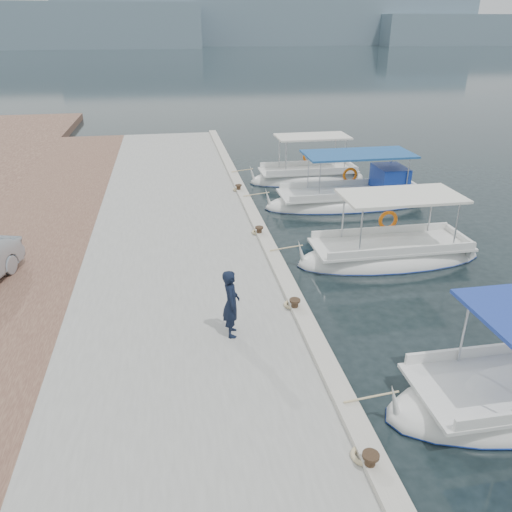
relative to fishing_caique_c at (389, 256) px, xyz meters
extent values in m
plane|color=black|center=(-3.70, -4.91, -0.13)|extent=(400.00, 400.00, 0.00)
cube|color=gray|center=(-6.70, 0.09, 0.12)|extent=(6.00, 40.00, 0.50)
cube|color=#B0AB9C|center=(-3.92, 0.09, 0.43)|extent=(0.44, 40.00, 0.12)
cube|color=brown|center=(-11.70, 0.09, 0.12)|extent=(4.00, 40.00, 0.50)
cube|color=slate|center=(36.30, 205.09, 8.87)|extent=(160.00, 40.00, 18.00)
cube|color=slate|center=(136.30, 195.09, 5.37)|extent=(120.00, 40.00, 11.00)
ellipsoid|color=silver|center=(0.00, 0.00, -0.08)|extent=(6.20, 2.14, 1.30)
ellipsoid|color=#153296|center=(0.00, 0.00, -0.10)|extent=(6.23, 2.18, 0.22)
cube|color=silver|center=(0.00, 0.00, 0.42)|extent=(5.08, 1.84, 0.08)
cube|color=silver|center=(0.15, 0.00, 2.06)|extent=(3.72, 1.97, 0.08)
cylinder|color=silver|center=(-1.40, -0.80, 1.22)|extent=(0.05, 0.05, 1.60)
torus|color=orange|center=(0.30, 1.01, 0.87)|extent=(0.68, 0.12, 0.68)
ellipsoid|color=silver|center=(0.64, 5.55, -0.08)|extent=(7.48, 2.27, 1.30)
ellipsoid|color=#153296|center=(0.64, 5.55, -0.10)|extent=(7.52, 2.32, 0.22)
cube|color=silver|center=(0.64, 5.55, 0.42)|extent=(6.13, 1.95, 0.08)
cube|color=#1C4C8D|center=(0.82, 5.55, 2.06)|extent=(4.49, 2.09, 0.08)
cylinder|color=silver|center=(-1.05, 4.69, 1.22)|extent=(0.05, 0.05, 1.60)
torus|color=orange|center=(0.94, 6.62, 0.87)|extent=(0.68, 0.12, 0.68)
cube|color=#153296|center=(2.32, 5.55, 0.97)|extent=(1.20, 1.59, 1.00)
ellipsoid|color=silver|center=(-0.22, 9.34, -0.08)|extent=(5.77, 1.95, 1.30)
ellipsoid|color=#153296|center=(-0.22, 9.34, -0.10)|extent=(5.80, 1.99, 0.22)
cube|color=silver|center=(-0.22, 9.34, 0.42)|extent=(4.73, 1.67, 0.08)
cube|color=silver|center=(-0.07, 9.34, 2.06)|extent=(3.46, 1.79, 0.08)
cylinder|color=silver|center=(-1.52, 8.61, 1.22)|extent=(0.05, 0.05, 1.60)
torus|color=orange|center=(0.08, 10.26, 0.87)|extent=(0.68, 0.12, 0.68)
cylinder|color=black|center=(-4.05, -8.41, 0.52)|extent=(0.18, 0.18, 0.30)
cylinder|color=black|center=(-4.05, -8.41, 0.67)|extent=(0.28, 0.28, 0.05)
cylinder|color=black|center=(-4.05, -3.41, 0.52)|extent=(0.18, 0.18, 0.30)
cylinder|color=black|center=(-4.05, -3.41, 0.67)|extent=(0.28, 0.28, 0.05)
cylinder|color=black|center=(-4.05, 1.59, 0.52)|extent=(0.18, 0.18, 0.30)
cylinder|color=black|center=(-4.05, 1.59, 0.67)|extent=(0.28, 0.28, 0.05)
cylinder|color=black|center=(-4.05, 6.59, 0.52)|extent=(0.18, 0.18, 0.30)
cylinder|color=black|center=(-4.05, 6.59, 0.67)|extent=(0.28, 0.28, 0.05)
imported|color=black|center=(-5.74, -4.16, 1.19)|extent=(0.42, 0.62, 1.63)
camera|label=1|loc=(-6.86, -13.86, 6.88)|focal=35.00mm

